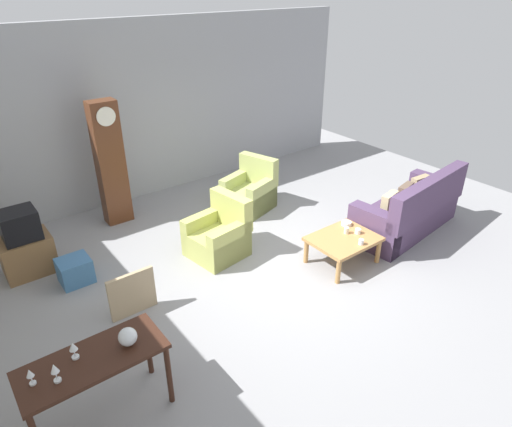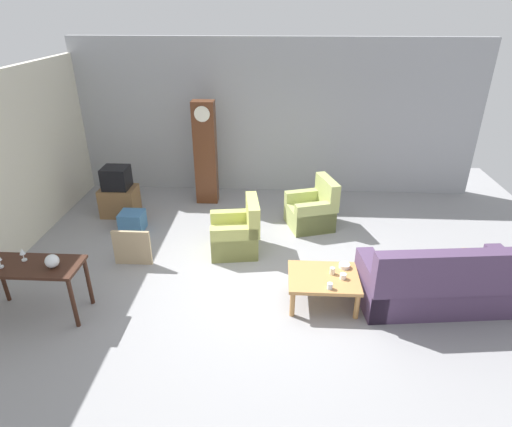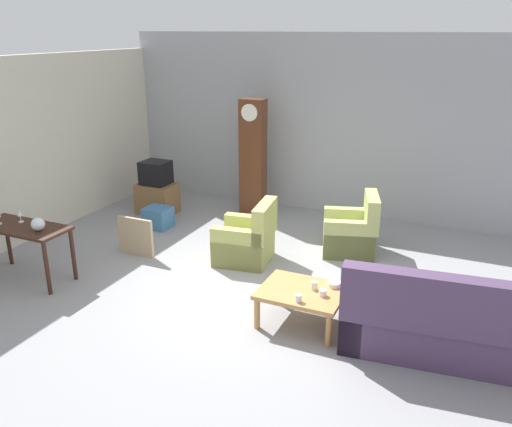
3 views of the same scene
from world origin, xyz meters
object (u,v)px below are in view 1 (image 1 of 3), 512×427
object	(u,v)px
console_table_dark	(94,367)
cup_white_porcelain	(358,231)
tv_stand_cabinet	(28,255)
armchair_olive_far	(250,192)
storage_box_blue	(75,271)
glass_dome_cloche	(128,337)
wine_glass_tall	(30,375)
grandfather_clock	(110,164)
wine_glass_short	(73,348)
wine_glass_mid	(55,370)
framed_picture_leaning	(132,294)
bowl_white_stacked	(346,223)
cup_blue_rimmed	(361,242)
coffee_table_wood	(343,241)
cup_cream_tall	(346,230)
armchair_olive_near	(219,236)
tv_crt	(19,225)
couch_floral	(409,211)

from	to	relation	value
console_table_dark	cup_white_porcelain	size ratio (longest dim) A/B	14.91
tv_stand_cabinet	armchair_olive_far	bearing A→B (deg)	-4.36
storage_box_blue	glass_dome_cloche	world-z (taller)	glass_dome_cloche
armchair_olive_far	wine_glass_tall	size ratio (longest dim) A/B	5.93
armchair_olive_far	tv_stand_cabinet	size ratio (longest dim) A/B	1.44
grandfather_clock	storage_box_blue	distance (m)	2.00
armchair_olive_far	cup_white_porcelain	xyz separation A→B (m)	(0.26, -2.32, 0.16)
wine_glass_short	wine_glass_mid	bearing A→B (deg)	-139.78
armchair_olive_far	framed_picture_leaning	world-z (taller)	armchair_olive_far
cup_white_porcelain	bowl_white_stacked	bearing A→B (deg)	78.85
cup_blue_rimmed	wine_glass_mid	distance (m)	4.21
coffee_table_wood	storage_box_blue	size ratio (longest dim) A/B	2.26
console_table_dark	cup_cream_tall	distance (m)	3.97
cup_white_porcelain	wine_glass_mid	size ratio (longest dim) A/B	0.45
storage_box_blue	coffee_table_wood	bearing A→B (deg)	-30.16
grandfather_clock	glass_dome_cloche	distance (m)	4.00
armchair_olive_far	coffee_table_wood	bearing A→B (deg)	-89.82
armchair_olive_near	cup_white_porcelain	xyz separation A→B (m)	(1.58, -1.35, 0.16)
tv_crt	framed_picture_leaning	distance (m)	1.99
console_table_dark	cup_cream_tall	xyz separation A→B (m)	(3.93, 0.51, -0.18)
coffee_table_wood	cup_white_porcelain	size ratio (longest dim) A/B	11.01
console_table_dark	glass_dome_cloche	distance (m)	0.39
armchair_olive_far	bowl_white_stacked	bearing A→B (deg)	-81.22
wine_glass_mid	bowl_white_stacked	bearing A→B (deg)	9.77
armchair_olive_near	tv_stand_cabinet	bearing A→B (deg)	152.67
coffee_table_wood	bowl_white_stacked	world-z (taller)	bowl_white_stacked
cup_blue_rimmed	cup_white_porcelain	bearing A→B (deg)	49.60
glass_dome_cloche	wine_glass_mid	world-z (taller)	wine_glass_mid
armchair_olive_far	coffee_table_wood	distance (m)	2.28
console_table_dark	storage_box_blue	bearing A→B (deg)	78.08
glass_dome_cloche	wine_glass_mid	bearing A→B (deg)	-176.00
coffee_table_wood	storage_box_blue	world-z (taller)	coffee_table_wood
wine_glass_tall	wine_glass_mid	distance (m)	0.20
glass_dome_cloche	cup_white_porcelain	xyz separation A→B (m)	(3.73, 0.44, -0.39)
framed_picture_leaning	cup_cream_tall	xyz separation A→B (m)	(3.06, -0.74, 0.18)
glass_dome_cloche	bowl_white_stacked	bearing A→B (deg)	10.76
couch_floral	tv_stand_cabinet	xyz separation A→B (m)	(-5.32, 2.56, -0.07)
tv_crt	wine_glass_tall	bearing A→B (deg)	-100.43
wine_glass_short	cup_cream_tall	bearing A→B (deg)	5.92
couch_floral	glass_dome_cloche	size ratio (longest dim) A/B	12.41
armchair_olive_far	bowl_white_stacked	world-z (taller)	armchair_olive_far
tv_crt	wine_glass_short	world-z (taller)	tv_crt
armchair_olive_far	glass_dome_cloche	distance (m)	4.47
armchair_olive_near	armchair_olive_far	bearing A→B (deg)	36.44
armchair_olive_near	armchair_olive_far	distance (m)	1.63
tv_crt	framed_picture_leaning	xyz separation A→B (m)	(0.82, -1.76, -0.48)
glass_dome_cloche	wine_glass_short	world-z (taller)	wine_glass_short
console_table_dark	wine_glass_tall	size ratio (longest dim) A/B	7.88
storage_box_blue	cup_blue_rimmed	bearing A→B (deg)	-33.21
bowl_white_stacked	wine_glass_mid	world-z (taller)	wine_glass_mid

